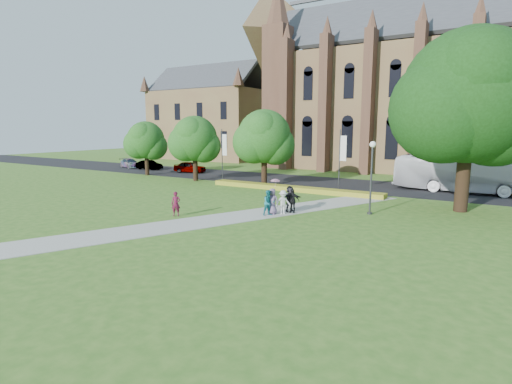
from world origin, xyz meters
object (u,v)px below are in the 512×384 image
Objects in this scene: pedestrian_0 at (176,204)px; car_2 at (130,163)px; large_tree at (470,97)px; car_0 at (190,167)px; car_1 at (149,165)px; tour_coach at (465,174)px; streetlamp at (372,169)px.

car_2 is at bearing 112.34° from pedestrian_0.
large_tree reaches higher than car_0.
car_0 is 7.70m from car_1.
pedestrian_0 is (24.73, -21.14, 0.20)m from car_1.
car_2 is (-46.39, 9.37, -7.68)m from large_tree.
car_1 is (-41.67, 8.83, -7.67)m from large_tree.
large_tree is at bearing -116.38° from car_0.
car_2 is at bearing 92.34° from tour_coach.
pedestrian_0 is at bearing -143.98° from large_tree.
large_tree is 3.20× the size of car_1.
large_tree is 43.28m from car_1.
car_1 is at bearing 159.78° from streetlamp.
streetlamp is at bearing -126.90° from car_0.
streetlamp is at bearing -89.31° from car_2.
tour_coach is at bearing 70.68° from streetlamp.
large_tree is 1.04× the size of tour_coach.
streetlamp reaches higher than car_2.
pedestrian_0 is (-16.43, -22.05, -0.89)m from tour_coach.
car_0 is 27.23m from pedestrian_0.
car_0 is (-33.98, 8.93, -7.59)m from large_tree.
car_1 is 0.90× the size of car_2.
car_1 is (-41.16, -0.91, -1.09)m from tour_coach.
pedestrian_0 is (17.03, -21.25, 0.12)m from car_0.
tour_coach is at bearing -100.28° from car_0.
streetlamp is at bearing -112.83° from car_1.
car_1 is 4.75m from car_2.
large_tree is 11.75m from tour_coach.
streetlamp reaches higher than car_0.
pedestrian_0 is at bearing -106.95° from car_2.
streetlamp is 0.41× the size of tour_coach.
streetlamp is 38.64m from car_1.
car_0 is at bearing -72.61° from car_2.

